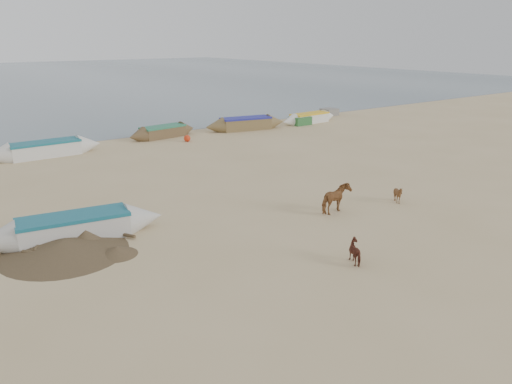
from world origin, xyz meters
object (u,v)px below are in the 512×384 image
at_px(calf_front, 398,194).
at_px(calf_right, 358,252).
at_px(near_canoe, 74,227).
at_px(cow_adult, 336,199).

xyz_separation_m(calf_front, calf_right, (-5.69, -3.02, -0.01)).
height_order(calf_right, near_canoe, near_canoe).
bearing_deg(calf_front, cow_adult, -116.78).
height_order(cow_adult, calf_right, cow_adult).
relative_size(calf_front, calf_right, 1.03).
xyz_separation_m(calf_right, near_canoe, (-6.45, 6.98, 0.08)).
bearing_deg(calf_right, near_canoe, 41.42).
xyz_separation_m(cow_adult, calf_right, (-2.69, -3.66, -0.22)).
relative_size(calf_front, near_canoe, 0.12).
bearing_deg(calf_right, cow_adult, -37.69).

